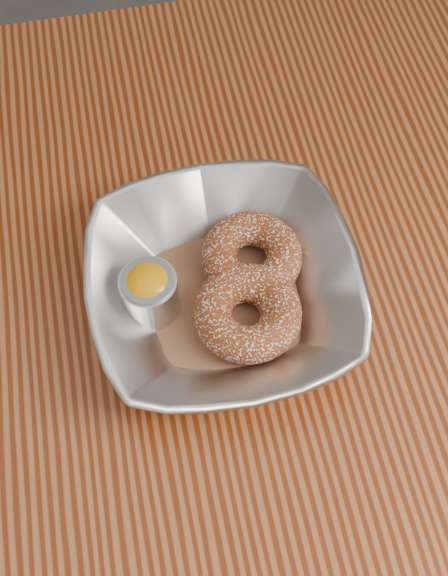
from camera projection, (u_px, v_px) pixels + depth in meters
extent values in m
plane|color=#565659|center=(263.00, 464.00, 1.30)|extent=(4.00, 4.00, 0.00)
cube|color=brown|center=(301.00, 288.00, 0.65)|extent=(1.20, 0.80, 0.04)
imported|color=silver|center=(224.00, 288.00, 0.60)|extent=(0.24, 0.24, 0.06)
cube|color=brown|center=(224.00, 299.00, 0.61)|extent=(0.19, 0.19, 0.00)
torus|color=maroon|center=(251.00, 256.00, 0.62)|extent=(0.11, 0.11, 0.03)
torus|color=maroon|center=(246.00, 315.00, 0.59)|extent=(0.11, 0.11, 0.03)
torus|color=maroon|center=(248.00, 313.00, 0.59)|extent=(0.11, 0.11, 0.03)
cylinder|color=silver|center=(150.00, 294.00, 0.59)|extent=(0.05, 0.05, 0.05)
cylinder|color=gray|center=(150.00, 292.00, 0.59)|extent=(0.05, 0.05, 0.05)
ellipsoid|color=#FF9B07|center=(148.00, 284.00, 0.57)|extent=(0.04, 0.04, 0.03)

